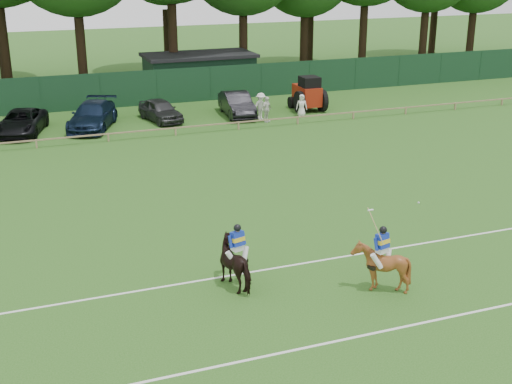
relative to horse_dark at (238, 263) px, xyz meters
name	(u,v)px	position (x,y,z in m)	size (l,w,h in m)	color
ground	(272,256)	(1.94, 1.78, -0.81)	(160.00, 160.00, 0.00)	#1E4C14
horse_dark	(238,263)	(0.00, 0.00, 0.00)	(0.87, 1.91, 1.61)	black
horse_chestnut	(381,266)	(4.22, -1.92, 0.03)	(1.36, 1.53, 1.68)	brown
suv_black	(21,122)	(-5.64, 23.41, -0.09)	(2.37, 5.13, 1.43)	black
sedan_navy	(93,116)	(-1.42, 23.25, 0.00)	(2.25, 5.54, 1.61)	#101D33
hatch_grey	(160,110)	(2.96, 23.68, -0.10)	(1.68, 4.17, 1.42)	#303033
estate_black	(237,104)	(8.09, 23.34, -0.03)	(1.65, 4.74, 1.56)	black
spectator_left	(261,106)	(9.20, 21.81, 0.07)	(1.13, 0.65, 1.75)	silver
spectator_mid	(266,109)	(9.27, 20.98, 0.02)	(0.97, 0.41, 1.66)	silver
spectator_right	(302,105)	(12.05, 21.65, -0.07)	(0.72, 0.47, 1.48)	white
rider_dark	(238,243)	(0.00, -0.01, 0.73)	(0.92, 0.51, 1.41)	silver
rider_chestnut	(382,245)	(4.22, -1.93, 0.79)	(0.98, 0.51, 2.05)	silver
polo_ball	(419,203)	(9.96, 4.53, -0.76)	(0.09, 0.09, 0.09)	silver
pitch_lines	(313,299)	(1.94, -1.72, -0.80)	(60.00, 5.10, 0.01)	silver
pitch_rail	(159,129)	(1.94, 19.78, -0.36)	(62.10, 0.10, 0.50)	#997F5B
perimeter_fence	(129,89)	(1.94, 28.78, 0.44)	(92.08, 0.08, 2.50)	#14351E
utility_shed	(199,73)	(7.94, 31.78, 0.73)	(8.40, 4.40, 3.04)	#14331E
tree_row	(136,85)	(3.94, 36.78, -0.81)	(96.00, 12.00, 21.00)	#26561C
tractor	(308,94)	(13.18, 23.12, 0.32)	(2.03, 2.89, 2.39)	maroon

